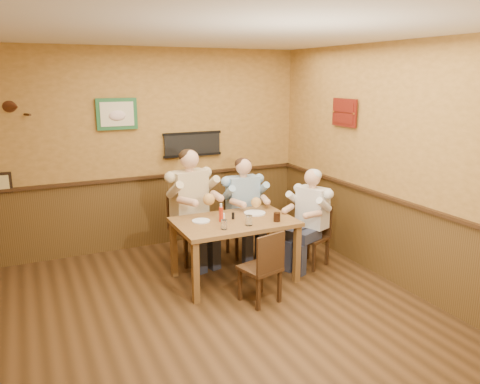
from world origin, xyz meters
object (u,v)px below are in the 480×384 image
object	(u,v)px
dining_table	(234,227)
diner_blue_polo	(243,212)
hot_sauce_bottle	(221,213)
water_glass_mid	(249,220)
chair_near_side	(260,266)
cola_tumbler	(277,217)
chair_back_left	(190,227)
diner_tan_shirt	(190,212)
pepper_shaker	(233,216)
chair_back_right	(243,225)
water_glass_left	(224,225)
salt_shaker	(224,217)
chair_right_end	(311,236)
diner_white_elder	(312,223)

from	to	relation	value
dining_table	diner_blue_polo	world-z (taller)	diner_blue_polo
hot_sauce_bottle	water_glass_mid	bearing A→B (deg)	-48.22
chair_near_side	cola_tumbler	distance (m)	0.70
chair_back_left	chair_near_side	world-z (taller)	chair_back_left
chair_back_left	diner_tan_shirt	distance (m)	0.20
cola_tumbler	pepper_shaker	world-z (taller)	cola_tumbler
chair_back_left	chair_back_right	size ratio (longest dim) A/B	1.11
water_glass_left	salt_shaker	xyz separation A→B (m)	(0.13, 0.31, -0.01)
chair_back_left	diner_blue_polo	xyz separation A→B (m)	(0.73, -0.10, 0.14)
chair_right_end	diner_tan_shirt	distance (m)	1.62
chair_back_left	diner_tan_shirt	size ratio (longest dim) A/B	0.70
diner_tan_shirt	diner_blue_polo	distance (m)	0.74
chair_back_left	diner_tan_shirt	xyz separation A→B (m)	(0.00, 0.00, 0.20)
diner_tan_shirt	diner_blue_polo	world-z (taller)	diner_tan_shirt
diner_tan_shirt	water_glass_left	xyz separation A→B (m)	(0.05, -1.02, 0.12)
diner_tan_shirt	salt_shaker	size ratio (longest dim) A/B	16.32
chair_back_right	salt_shaker	xyz separation A→B (m)	(-0.55, -0.62, 0.36)
diner_tan_shirt	hot_sauce_bottle	xyz separation A→B (m)	(0.13, -0.75, 0.17)
water_glass_mid	cola_tumbler	xyz separation A→B (m)	(0.36, -0.01, -0.01)
dining_table	diner_tan_shirt	size ratio (longest dim) A/B	1.03
chair_back_right	chair_near_side	xyz separation A→B (m)	(-0.42, -1.32, -0.02)
diner_blue_polo	salt_shaker	world-z (taller)	diner_blue_polo
chair_right_end	cola_tumbler	size ratio (longest dim) A/B	7.54
chair_back_right	hot_sauce_bottle	distance (m)	0.98
diner_white_elder	water_glass_mid	bearing A→B (deg)	-99.81
diner_tan_shirt	cola_tumbler	xyz separation A→B (m)	(0.73, -1.02, 0.12)
chair_right_end	diner_tan_shirt	size ratio (longest dim) A/B	0.59
cola_tumbler	salt_shaker	world-z (taller)	cola_tumbler
water_glass_left	chair_right_end	bearing A→B (deg)	9.50
diner_blue_polo	cola_tumbler	world-z (taller)	diner_blue_polo
chair_back_right	dining_table	bearing A→B (deg)	-121.46
chair_back_left	water_glass_mid	xyz separation A→B (m)	(0.37, -1.02, 0.33)
dining_table	salt_shaker	distance (m)	0.19
diner_tan_shirt	diner_white_elder	world-z (taller)	diner_tan_shirt
chair_back_left	chair_near_side	size ratio (longest dim) A/B	1.16
chair_back_right	water_glass_mid	world-z (taller)	water_glass_mid
chair_near_side	pepper_shaker	world-z (taller)	pepper_shaker
diner_blue_polo	dining_table	bearing A→B (deg)	-121.46
chair_right_end	chair_near_side	distance (m)	1.24
diner_tan_shirt	salt_shaker	bearing A→B (deg)	-88.20
chair_back_left	pepper_shaker	world-z (taller)	chair_back_left
chair_back_right	diner_white_elder	bearing A→B (deg)	-46.30
water_glass_mid	pepper_shaker	distance (m)	0.30
chair_back_left	diner_white_elder	size ratio (longest dim) A/B	0.83
salt_shaker	chair_back_right	bearing A→B (deg)	48.43
chair_near_side	diner_tan_shirt	world-z (taller)	diner_tan_shirt
chair_right_end	diner_white_elder	size ratio (longest dim) A/B	0.70
pepper_shaker	chair_near_side	bearing A→B (deg)	-89.85
diner_white_elder	chair_back_left	bearing A→B (deg)	-142.09
chair_back_right	water_glass_mid	distance (m)	1.06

